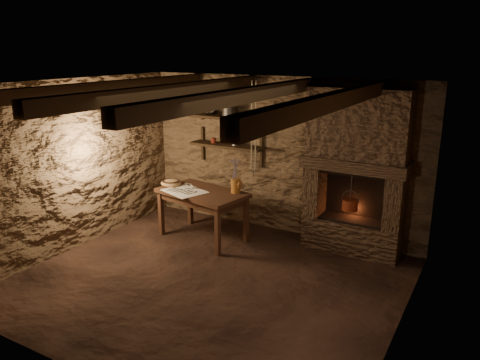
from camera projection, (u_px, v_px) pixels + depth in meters
The scene contains 25 objects.
floor at pixel (209, 281), 5.82m from camera, with size 4.50×4.50×0.00m, color black.
back_wall at pixel (280, 156), 7.16m from camera, with size 4.50×0.04×2.40m, color brown.
front_wall at pixel (72, 250), 3.82m from camera, with size 4.50×0.04×2.40m, color brown.
left_wall at pixel (74, 166), 6.56m from camera, with size 0.04×4.00×2.40m, color brown.
right_wall at pixel (406, 223), 4.41m from camera, with size 0.04×4.00×2.40m, color brown.
ceiling at pixel (205, 85), 5.16m from camera, with size 4.50×4.00×0.04m, color black.
beam_far_left at pixel (107, 88), 5.90m from camera, with size 0.14×3.95×0.16m, color black.
beam_mid_left at pixel (170, 91), 5.43m from camera, with size 0.14×3.95×0.16m, color black.
beam_mid_right at pixel (245, 95), 4.95m from camera, with size 0.14×3.95×0.16m, color black.
beam_far_right at pixel (336, 100), 4.47m from camera, with size 0.14×3.95×0.16m, color black.
shelf_lower at pixel (227, 146), 7.40m from camera, with size 1.25×0.30×0.04m, color black.
shelf_upper at pixel (227, 117), 7.28m from camera, with size 1.25×0.30×0.04m, color black.
hearth at pixel (356, 167), 6.36m from camera, with size 1.43×0.51×2.30m.
work_table at pixel (203, 213), 7.02m from camera, with size 1.42×0.97×0.75m.
linen_cloth at pixel (185, 191), 6.91m from camera, with size 0.59×0.48×0.01m, color white.
pewter_cutlery_row at pixel (184, 191), 6.89m from camera, with size 0.50×0.19×0.01m, color gray, non-canonical shape.
drinking_glasses at pixel (190, 187), 6.98m from camera, with size 0.19×0.06×0.08m, color white, non-canonical shape.
stoneware_jug at pixel (236, 179), 6.79m from camera, with size 0.17×0.17×0.50m.
wooden_bowl at pixel (171, 183), 7.20m from camera, with size 0.31×0.31×0.11m, color #986D41.
iron_stockpot at pixel (230, 111), 7.23m from camera, with size 0.24×0.24×0.18m, color #332F2D.
tin_pan at pixel (210, 106), 7.50m from camera, with size 0.26×0.26×0.04m, color gray.
small_kettle at pixel (235, 142), 7.31m from camera, with size 0.14×0.10×0.15m, color gray, non-canonical shape.
rusty_tin at pixel (214, 140), 7.51m from camera, with size 0.08×0.08×0.08m, color #5E1C12.
red_pot at pixel (350, 204), 6.48m from camera, with size 0.29×0.29×0.54m.
hanging_ropes at pixel (254, 126), 6.18m from camera, with size 0.08×0.08×1.20m, color beige, non-canonical shape.
Camera 1 is at (2.94, -4.37, 2.79)m, focal length 35.00 mm.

